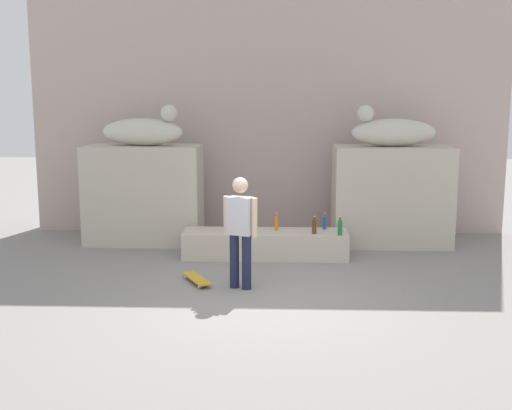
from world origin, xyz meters
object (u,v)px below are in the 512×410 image
at_px(skater, 240,228).
at_px(bottle_orange, 276,223).
at_px(bottle_green, 340,227).
at_px(statue_reclining_right, 392,131).
at_px(statue_reclining_left, 144,131).
at_px(bottle_blue, 325,223).
at_px(skateboard, 197,279).
at_px(bottle_brown, 314,226).

relative_size(skater, bottle_orange, 5.21).
height_order(skater, bottle_green, skater).
height_order(statue_reclining_right, skater, statue_reclining_right).
relative_size(statue_reclining_left, statue_reclining_right, 1.01).
height_order(statue_reclining_left, statue_reclining_right, same).
bearing_deg(statue_reclining_left, statue_reclining_right, 10.04).
xyz_separation_m(bottle_blue, bottle_orange, (-0.86, -0.12, 0.01)).
bearing_deg(bottle_orange, bottle_green, -17.98).
xyz_separation_m(statue_reclining_right, skateboard, (-3.36, -2.72, -2.10)).
height_order(bottle_green, bottle_orange, bottle_green).
relative_size(bottle_green, bottle_orange, 1.02).
distance_m(skater, bottle_blue, 2.52).
relative_size(statue_reclining_right, bottle_orange, 5.14).
bearing_deg(skateboard, bottle_blue, -76.71).
distance_m(bottle_blue, bottle_orange, 0.87).
height_order(statue_reclining_left, bottle_brown, statue_reclining_left).
xyz_separation_m(statue_reclining_right, bottle_blue, (-1.29, -0.89, -1.58)).
bearing_deg(bottle_blue, skater, -123.47).
height_order(statue_reclining_right, bottle_green, statue_reclining_right).
height_order(skater, bottle_blue, skater).
bearing_deg(skateboard, bottle_brown, -80.12).
height_order(skater, bottle_orange, skater).
distance_m(skater, bottle_brown, 2.11).
bearing_deg(bottle_orange, bottle_brown, -20.61).
bearing_deg(bottle_orange, statue_reclining_left, 158.37).
xyz_separation_m(statue_reclining_left, bottle_green, (3.63, -1.36, -1.56)).
bearing_deg(skater, bottle_blue, -102.34).
bearing_deg(bottle_blue, statue_reclining_right, 34.62).
relative_size(statue_reclining_right, bottle_blue, 5.56).
bearing_deg(bottle_brown, statue_reclining_right, 40.13).
height_order(skateboard, bottle_orange, bottle_orange).
relative_size(skater, bottle_green, 5.10).
distance_m(bottle_orange, bottle_brown, 0.70).
bearing_deg(statue_reclining_right, bottle_blue, 28.73).
height_order(statue_reclining_right, bottle_orange, statue_reclining_right).
xyz_separation_m(statue_reclining_right, bottle_green, (-1.05, -1.36, -1.56)).
xyz_separation_m(statue_reclining_right, bottle_orange, (-2.15, -1.01, -1.57)).
relative_size(statue_reclining_right, bottle_green, 5.03).
xyz_separation_m(statue_reclining_right, skater, (-2.66, -2.97, -1.24)).
distance_m(statue_reclining_right, bottle_orange, 2.84).
distance_m(statue_reclining_right, bottle_brown, 2.50).
height_order(statue_reclining_left, skater, statue_reclining_left).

